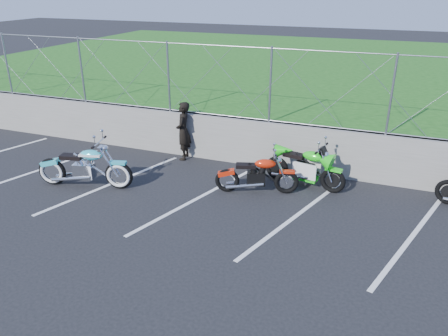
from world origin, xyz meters
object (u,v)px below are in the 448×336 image
at_px(naked_orange, 258,176).
at_px(sportbike_green, 306,169).
at_px(person_standing, 183,131).
at_px(cruiser_turquoise, 86,168).

distance_m(naked_orange, sportbike_green, 1.28).
height_order(sportbike_green, person_standing, person_standing).
relative_size(cruiser_turquoise, naked_orange, 1.23).
distance_m(cruiser_turquoise, naked_orange, 4.31).
bearing_deg(cruiser_turquoise, sportbike_green, 8.06).
bearing_deg(sportbike_green, naked_orange, -130.88).
relative_size(naked_orange, sportbike_green, 0.94).
height_order(cruiser_turquoise, person_standing, person_standing).
bearing_deg(cruiser_turquoise, person_standing, 47.57).
bearing_deg(person_standing, naked_orange, 48.28).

